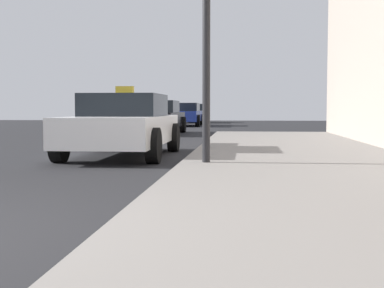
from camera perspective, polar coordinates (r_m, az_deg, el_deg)
The scene contains 4 objects.
car_white at distance 11.19m, azimuth -7.18°, elevation 2.02°, with size 1.93×4.26×1.43m.
car_black at distance 20.79m, azimuth -3.87°, elevation 2.83°, with size 2.02×4.40×1.27m.
car_blue at distance 30.27m, azimuth -0.81°, elevation 3.13°, with size 1.96×4.52×1.27m.
car_silver at distance 37.34m, azimuth 0.03°, elevation 3.25°, with size 2.02×4.40×1.27m.
Camera 1 is at (3.00, -3.54, 0.98)m, focal length 51.10 mm.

